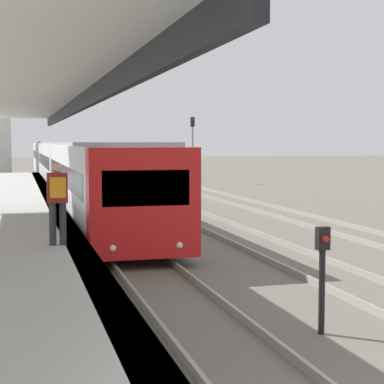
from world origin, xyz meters
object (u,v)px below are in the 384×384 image
at_px(person_on_platform, 57,196).
at_px(signal_mast_far, 193,141).
at_px(signal_post_near, 322,267).
at_px(train_near, 66,163).

height_order(person_on_platform, signal_mast_far, signal_mast_far).
bearing_deg(signal_post_near, train_near, 93.10).
relative_size(signal_post_near, signal_mast_far, 0.35).
xyz_separation_m(person_on_platform, signal_mast_far, (11.77, 32.87, 1.11)).
distance_m(signal_post_near, signal_mast_far, 37.75).
height_order(person_on_platform, train_near, train_near).
height_order(train_near, signal_post_near, train_near).
distance_m(train_near, signal_post_near, 31.28).
relative_size(train_near, signal_mast_far, 10.67).
relative_size(person_on_platform, train_near, 0.03).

